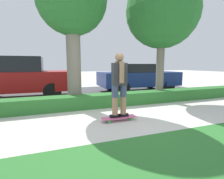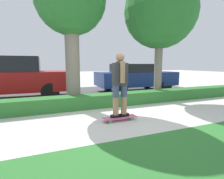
{
  "view_description": "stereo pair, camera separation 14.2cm",
  "coord_description": "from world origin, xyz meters",
  "px_view_note": "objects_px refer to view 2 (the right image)",
  "views": [
    {
      "loc": [
        -1.66,
        -3.8,
        1.38
      ],
      "look_at": [
        -0.02,
        0.6,
        0.7
      ],
      "focal_mm": 28.0,
      "sensor_mm": 36.0,
      "label": 1
    },
    {
      "loc": [
        -1.8,
        -3.75,
        1.38
      ],
      "look_at": [
        -0.02,
        0.6,
        0.7
      ],
      "focal_mm": 28.0,
      "sensor_mm": 36.0,
      "label": 2
    }
  ],
  "objects_px": {
    "skater_person": "(120,84)",
    "parked_car_middle": "(135,77)",
    "tree_near": "(71,2)",
    "parked_car_front": "(15,77)",
    "skateboard": "(120,118)",
    "tree_mid": "(160,12)"
  },
  "relations": [
    {
      "from": "skater_person",
      "to": "tree_mid",
      "type": "height_order",
      "value": "tree_mid"
    },
    {
      "from": "tree_near",
      "to": "parked_car_middle",
      "type": "distance_m",
      "value": 4.83
    },
    {
      "from": "skateboard",
      "to": "parked_car_front",
      "type": "height_order",
      "value": "parked_car_front"
    },
    {
      "from": "tree_mid",
      "to": "parked_car_front",
      "type": "bearing_deg",
      "value": 155.32
    },
    {
      "from": "skater_person",
      "to": "tree_near",
      "type": "xyz_separation_m",
      "value": [
        -0.78,
        1.94,
        2.34
      ]
    },
    {
      "from": "skateboard",
      "to": "skater_person",
      "type": "distance_m",
      "value": 0.84
    },
    {
      "from": "skater_person",
      "to": "parked_car_middle",
      "type": "distance_m",
      "value": 4.92
    },
    {
      "from": "tree_mid",
      "to": "skater_person",
      "type": "bearing_deg",
      "value": -144.13
    },
    {
      "from": "skater_person",
      "to": "tree_near",
      "type": "distance_m",
      "value": 3.14
    },
    {
      "from": "tree_near",
      "to": "tree_mid",
      "type": "relative_size",
      "value": 0.97
    },
    {
      "from": "tree_mid",
      "to": "parked_car_middle",
      "type": "height_order",
      "value": "tree_mid"
    },
    {
      "from": "tree_near",
      "to": "skater_person",
      "type": "bearing_deg",
      "value": -68.04
    },
    {
      "from": "parked_car_front",
      "to": "skateboard",
      "type": "bearing_deg",
      "value": -54.87
    },
    {
      "from": "parked_car_front",
      "to": "parked_car_middle",
      "type": "bearing_deg",
      "value": 1.68
    },
    {
      "from": "skater_person",
      "to": "parked_car_middle",
      "type": "xyz_separation_m",
      "value": [
        2.76,
        4.07,
        -0.17
      ]
    },
    {
      "from": "tree_near",
      "to": "parked_car_front",
      "type": "xyz_separation_m",
      "value": [
        -1.91,
        2.13,
        -2.39
      ]
    },
    {
      "from": "tree_mid",
      "to": "parked_car_middle",
      "type": "bearing_deg",
      "value": 81.18
    },
    {
      "from": "parked_car_front",
      "to": "parked_car_middle",
      "type": "height_order",
      "value": "parked_car_front"
    },
    {
      "from": "skateboard",
      "to": "parked_car_front",
      "type": "xyz_separation_m",
      "value": [
        -2.69,
        4.07,
        0.79
      ]
    },
    {
      "from": "skateboard",
      "to": "parked_car_middle",
      "type": "relative_size",
      "value": 0.21
    },
    {
      "from": "skateboard",
      "to": "skater_person",
      "type": "xyz_separation_m",
      "value": [
        0.0,
        -0.0,
        0.84
      ]
    },
    {
      "from": "skater_person",
      "to": "parked_car_middle",
      "type": "height_order",
      "value": "skater_person"
    }
  ]
}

